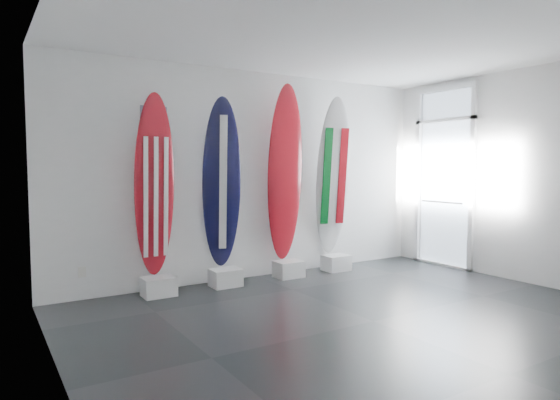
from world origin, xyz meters
TOP-DOWN VIEW (x-y plane):
  - floor at (0.00, 0.00)m, footprint 6.00×6.00m
  - ceiling at (0.00, 0.00)m, footprint 6.00×6.00m
  - wall_back at (0.00, 2.50)m, footprint 6.00×0.00m
  - wall_left at (-3.00, 0.00)m, footprint 0.00×5.00m
  - wall_right at (3.00, 0.00)m, footprint 0.00×5.00m
  - display_block_usa at (-1.60, 2.18)m, footprint 0.40×0.30m
  - surfboard_usa at (-1.60, 2.28)m, footprint 0.53×0.23m
  - display_block_navy at (-0.67, 2.18)m, footprint 0.40×0.30m
  - surfboard_navy at (-0.67, 2.28)m, footprint 0.60×0.47m
  - display_block_swiss at (0.35, 2.18)m, footprint 0.40×0.30m
  - surfboard_swiss at (0.35, 2.28)m, footprint 0.59×0.25m
  - display_block_italy at (1.24, 2.18)m, footprint 0.40×0.30m
  - surfboard_italy at (1.24, 2.28)m, footprint 0.63×0.50m
  - wall_outlet at (-2.45, 2.48)m, footprint 0.09×0.02m
  - glass_door at (2.97, 1.55)m, footprint 0.12×1.16m
  - balcony at (4.30, 1.55)m, footprint 2.80×2.20m

SIDE VIEW (x-z plane):
  - floor at x=0.00m, z-range 0.00..0.00m
  - display_block_usa at x=-1.60m, z-range 0.00..0.24m
  - display_block_navy at x=-0.67m, z-range 0.00..0.24m
  - display_block_swiss at x=0.35m, z-range 0.00..0.24m
  - display_block_italy at x=1.24m, z-range 0.00..0.24m
  - wall_outlet at x=-2.45m, z-range 0.28..0.41m
  - balcony at x=4.30m, z-range -0.10..1.10m
  - surfboard_usa at x=-1.60m, z-range 0.24..2.55m
  - surfboard_navy at x=-0.67m, z-range 0.24..2.56m
  - glass_door at x=2.97m, z-range 0.00..2.85m
  - surfboard_italy at x=1.24m, z-range 0.24..2.70m
  - wall_back at x=0.00m, z-range -1.50..4.50m
  - wall_left at x=-3.00m, z-range -1.00..4.00m
  - wall_right at x=3.00m, z-range -1.00..4.00m
  - surfboard_swiss at x=0.35m, z-range 0.24..2.83m
  - ceiling at x=0.00m, z-range 3.00..3.00m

